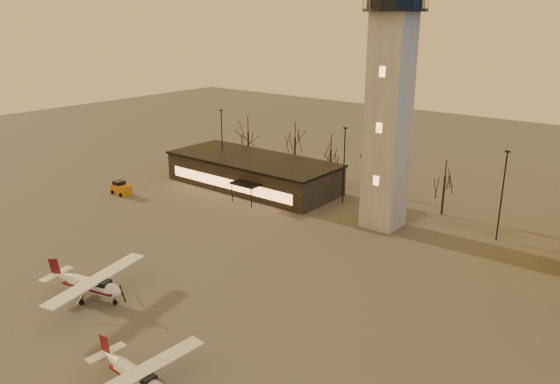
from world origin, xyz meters
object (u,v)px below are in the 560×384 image
at_px(control_tower, 390,86).
at_px(cessna_rear, 95,289).
at_px(service_cart, 121,189).
at_px(cessna_front, 139,381).
at_px(terminal, 253,172).

xyz_separation_m(control_tower, cessna_rear, (-10.99, -31.33, -15.28)).
bearing_deg(service_cart, control_tower, 19.89).
relative_size(control_tower, cessna_front, 3.36).
bearing_deg(cessna_rear, terminal, 94.94).
bearing_deg(cessna_front, cessna_rear, 160.61).
xyz_separation_m(cessna_rear, service_cart, (-23.07, 19.34, -0.35)).
distance_m(terminal, cessna_front, 45.62).
bearing_deg(terminal, control_tower, -5.15).
bearing_deg(control_tower, cessna_front, -86.62).
bearing_deg(control_tower, service_cart, -160.59).
relative_size(cessna_front, cessna_rear, 0.87).
height_order(cessna_rear, service_cart, cessna_rear).
height_order(control_tower, service_cart, control_tower).
distance_m(terminal, cessna_rear, 35.10).
distance_m(control_tower, terminal, 26.24).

